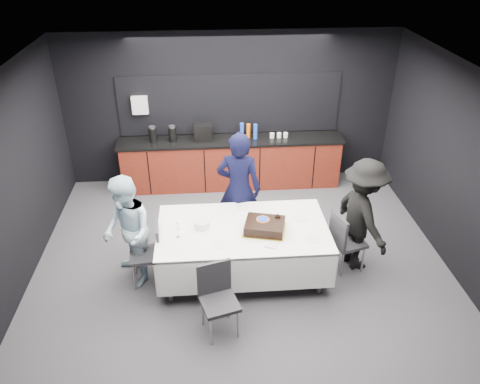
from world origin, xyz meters
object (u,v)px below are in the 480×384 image
chair_near (217,294)px  person_left (127,232)px  cake_assembly (265,226)px  party_table (243,236)px  plate_stack (202,224)px  champagne_flute (177,227)px  chair_left (151,249)px  person_right (362,215)px  chair_right (344,238)px  person_center (239,189)px

chair_near → person_left: person_left is taller
cake_assembly → party_table: bearing=164.0°
party_table → plate_stack: size_ratio=10.97×
champagne_flute → chair_left: champagne_flute is taller
person_left → person_right: (3.22, 0.11, 0.04)m
party_table → chair_near: 1.08m
party_table → chair_right: (1.42, -0.01, -0.11)m
champagne_flute → chair_left: bearing=166.9°
cake_assembly → plate_stack: size_ratio=3.07×
person_left → person_right: size_ratio=0.96×
chair_left → chair_near: same height
chair_near → person_left: 1.54m
person_center → party_table: bearing=102.6°
chair_left → party_table: bearing=2.6°
chair_right → cake_assembly: bearing=-176.4°
champagne_flute → person_center: bearing=47.5°
champagne_flute → chair_left: size_ratio=0.24×
chair_near → chair_right: bearing=28.6°
chair_left → chair_near: size_ratio=1.00×
person_right → chair_near: bearing=102.2°
party_table → plate_stack: bearing=174.5°
chair_right → chair_near: size_ratio=1.00×
cake_assembly → champagne_flute: champagne_flute is taller
chair_right → person_center: size_ratio=0.50×
chair_near → person_right: person_right is taller
chair_right → person_right: 0.41m
party_table → plate_stack: plate_stack is taller
party_table → champagne_flute: champagne_flute is taller
person_right → chair_left: bearing=77.2°
chair_right → person_center: person_center is taller
chair_right → person_left: bearing=-179.8°
party_table → chair_near: size_ratio=2.51×
cake_assembly → person_right: person_right is taller
person_center → chair_right: bearing=163.0°
chair_left → person_left: (-0.29, 0.03, 0.27)m
party_table → cake_assembly: 0.36m
plate_stack → person_right: bearing=0.8°
plate_stack → person_left: bearing=-175.7°
party_table → person_left: size_ratio=1.44×
cake_assembly → plate_stack: cake_assembly is taller
person_center → person_right: person_center is taller
chair_right → party_table: bearing=179.6°
cake_assembly → chair_near: (-0.68, -0.92, -0.31)m
plate_stack → person_left: (-0.99, -0.08, -0.03)m
plate_stack → person_right: 2.23m
chair_left → person_center: size_ratio=0.50×
champagne_flute → person_left: (-0.67, 0.12, -0.13)m
person_center → person_right: (1.66, -0.73, -0.08)m
chair_left → person_right: 2.95m
party_table → cake_assembly: (0.29, -0.08, 0.21)m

